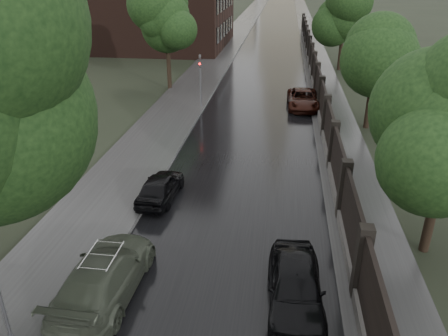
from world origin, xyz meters
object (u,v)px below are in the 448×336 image
Objects in this scene: volga_sedan at (105,275)px; hatchback_left at (160,187)px; car_right_far at (303,99)px; traffic_light at (200,76)px; tree_right_b at (377,53)px; tree_left_far at (167,27)px; tree_right_c at (344,20)px; car_right_near at (296,285)px.

volga_sedan is 1.42× the size of hatchback_left.
volga_sedan reaches higher than car_right_far.
car_right_far is at bearing 7.14° from traffic_light.
tree_right_b is at bearing -120.17° from volga_sedan.
tree_right_c is at bearing 32.83° from tree_left_far.
tree_right_c reaches higher than hatchback_left.
tree_left_far reaches higher than volga_sedan.
car_right_near reaches higher than car_right_far.
volga_sedan is at bearing -88.09° from traffic_light.
tree_left_far is 1.41× the size of volga_sedan.
tree_right_b is 12.44m from traffic_light.
volga_sedan is 23.03m from car_right_far.
traffic_light is 21.05m from volga_sedan.
tree_right_c is at bearing 51.82° from traffic_light.
car_right_near is 21.60m from car_right_far.
tree_left_far reaches higher than traffic_light.
car_right_far is (11.40, -4.04, -4.56)m from tree_left_far.
car_right_near is (6.85, -20.62, -1.66)m from traffic_light.
traffic_light reaches higher than volga_sedan.
tree_right_c is 19.26m from traffic_light.
car_right_far is (7.70, 0.96, -1.72)m from traffic_light.
tree_right_b is 1.34× the size of volga_sedan.
tree_left_far is 12.93m from car_right_far.
hatchback_left is (-11.04, -11.42, -4.32)m from tree_right_b.
tree_right_b is at bearing -130.86° from hatchback_left.
volga_sedan is (-11.10, -17.98, -4.19)m from tree_right_b.
tree_right_c is 36.21m from car_right_near.
tree_left_far is 26.73m from volga_sedan.
volga_sedan is at bearing 92.60° from hatchback_left.
tree_left_far is 6.84m from traffic_light.
traffic_light is 0.76× the size of volga_sedan.
car_right_near is 0.88× the size of car_right_far.
tree_left_far reaches higher than car_right_near.
traffic_light is at bearing -83.80° from hatchback_left.
tree_right_c reaches higher than volga_sedan.
traffic_light is at bearing -53.53° from tree_left_far.
tree_right_b is at bearing 72.12° from car_right_near.
hatchback_left is (0.06, 6.56, -0.13)m from volga_sedan.
hatchback_left is (-11.04, -29.42, -4.32)m from tree_right_c.
car_right_near is at bearing -67.61° from tree_left_far.
volga_sedan is at bearing -178.84° from car_right_near.
traffic_light is at bearing -128.18° from tree_right_c.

